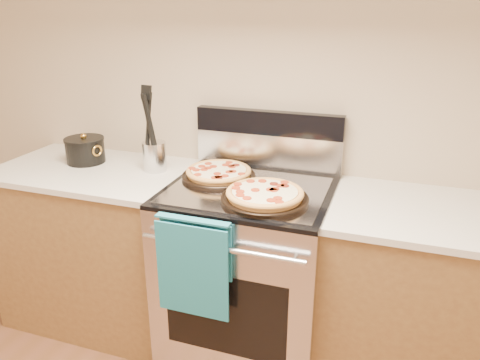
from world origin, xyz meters
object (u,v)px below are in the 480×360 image
(pepperoni_pizza_front, at_px, (265,195))
(saucepan, at_px, (85,151))
(utensil_crock, at_px, (155,156))
(pepperoni_pizza_back, at_px, (219,173))
(range_body, at_px, (249,276))

(pepperoni_pizza_front, bearing_deg, saucepan, 167.75)
(utensil_crock, distance_m, saucepan, 0.42)
(utensil_crock, xyz_separation_m, saucepan, (-0.42, -0.00, -0.01))
(pepperoni_pizza_front, bearing_deg, pepperoni_pizza_back, 145.52)
(pepperoni_pizza_front, height_order, saucepan, saucepan)
(range_body, xyz_separation_m, utensil_crock, (-0.55, 0.11, 0.54))
(pepperoni_pizza_front, relative_size, saucepan, 1.83)
(range_body, bearing_deg, pepperoni_pizza_back, 158.75)
(pepperoni_pizza_back, distance_m, saucepan, 0.79)
(pepperoni_pizza_back, height_order, saucepan, saucepan)
(saucepan, bearing_deg, range_body, -6.18)
(pepperoni_pizza_back, bearing_deg, saucepan, 177.46)
(range_body, relative_size, saucepan, 4.41)
(saucepan, bearing_deg, pepperoni_pizza_front, -12.25)
(pepperoni_pizza_back, bearing_deg, pepperoni_pizza_front, -34.48)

